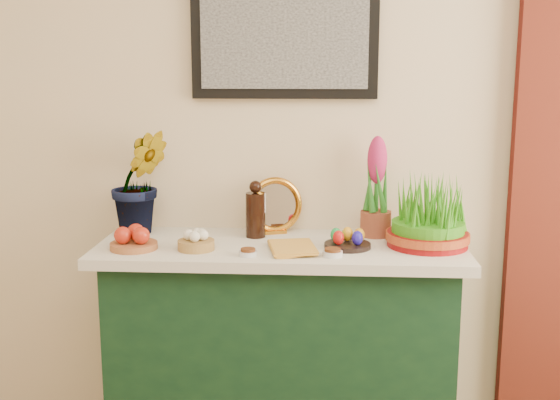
# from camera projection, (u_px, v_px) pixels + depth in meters

# --- Properties ---
(sideboard) EXTENTS (1.30, 0.45, 0.85)m
(sideboard) POSITION_uv_depth(u_px,v_px,m) (281.00, 357.00, 2.78)
(sideboard) COLOR #14391D
(sideboard) RESTS_ON ground
(tablecloth) EXTENTS (1.40, 0.55, 0.04)m
(tablecloth) POSITION_uv_depth(u_px,v_px,m) (281.00, 249.00, 2.69)
(tablecloth) COLOR silver
(tablecloth) RESTS_ON sideboard
(hyacinth_green) EXTENTS (0.35, 0.33, 0.56)m
(hyacinth_green) POSITION_uv_depth(u_px,v_px,m) (139.00, 165.00, 2.80)
(hyacinth_green) COLOR #297922
(hyacinth_green) RESTS_ON tablecloth
(apple_bowl) EXTENTS (0.18, 0.18, 0.09)m
(apple_bowl) POSITION_uv_depth(u_px,v_px,m) (134.00, 239.00, 2.60)
(apple_bowl) COLOR #9A5831
(apple_bowl) RESTS_ON tablecloth
(garlic_basket) EXTENTS (0.16, 0.16, 0.08)m
(garlic_basket) POSITION_uv_depth(u_px,v_px,m) (196.00, 241.00, 2.60)
(garlic_basket) COLOR #AC7E45
(garlic_basket) RESTS_ON tablecloth
(vinegar_cruet) EXTENTS (0.08, 0.08, 0.23)m
(vinegar_cruet) POSITION_uv_depth(u_px,v_px,m) (256.00, 212.00, 2.77)
(vinegar_cruet) COLOR black
(vinegar_cruet) RESTS_ON tablecloth
(mirror) EXTENTS (0.23, 0.12, 0.23)m
(mirror) POSITION_uv_depth(u_px,v_px,m) (275.00, 206.00, 2.84)
(mirror) COLOR orange
(mirror) RESTS_ON tablecloth
(book) EXTENTS (0.19, 0.24, 0.03)m
(book) POSITION_uv_depth(u_px,v_px,m) (270.00, 248.00, 2.57)
(book) COLOR gold
(book) RESTS_ON tablecloth
(spice_dish_left) EXTENTS (0.07, 0.07, 0.03)m
(spice_dish_left) POSITION_uv_depth(u_px,v_px,m) (248.00, 252.00, 2.52)
(spice_dish_left) COLOR silver
(spice_dish_left) RESTS_ON tablecloth
(spice_dish_right) EXTENTS (0.07, 0.07, 0.03)m
(spice_dish_right) POSITION_uv_depth(u_px,v_px,m) (333.00, 253.00, 2.51)
(spice_dish_right) COLOR silver
(spice_dish_right) RESTS_ON tablecloth
(egg_plate) EXTENTS (0.23, 0.23, 0.07)m
(egg_plate) POSITION_uv_depth(u_px,v_px,m) (348.00, 241.00, 2.63)
(egg_plate) COLOR black
(egg_plate) RESTS_ON tablecloth
(hyacinth_pink) EXTENTS (0.12, 0.12, 0.40)m
(hyacinth_pink) POSITION_uv_depth(u_px,v_px,m) (376.00, 192.00, 2.78)
(hyacinth_pink) COLOR brown
(hyacinth_pink) RESTS_ON tablecloth
(wheatgrass_sabzeh) EXTENTS (0.31, 0.31, 0.26)m
(wheatgrass_sabzeh) POSITION_uv_depth(u_px,v_px,m) (428.00, 217.00, 2.63)
(wheatgrass_sabzeh) COLOR maroon
(wheatgrass_sabzeh) RESTS_ON tablecloth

